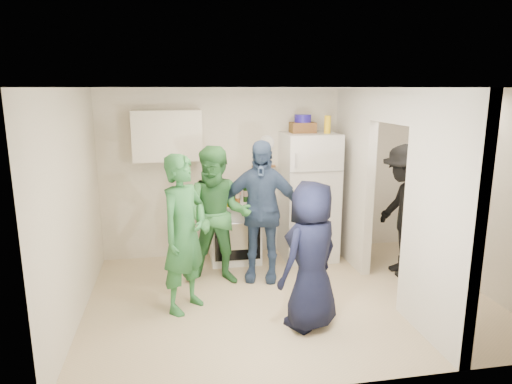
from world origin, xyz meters
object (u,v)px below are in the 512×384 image
wicker_basket (303,128)px  person_navy (311,256)px  blue_bowl (303,118)px  person_nook (404,211)px  person_denim (260,211)px  fridge (309,196)px  person_green_left (184,234)px  stove (235,232)px  yellow_cup_stack_top (327,125)px  person_green_center (218,216)px

wicker_basket → person_navy: 2.40m
blue_bowl → person_nook: size_ratio=0.13×
person_navy → person_denim: bearing=-111.0°
person_denim → wicker_basket: bearing=61.0°
person_denim → person_navy: person_denim is taller
fridge → person_green_left: size_ratio=1.04×
wicker_basket → stove: bearing=-178.9°
wicker_basket → blue_bowl: 0.13m
yellow_cup_stack_top → person_green_left: 2.67m
wicker_basket → person_green_center: (-1.31, -0.76, -1.04)m
yellow_cup_stack_top → person_green_center: (-1.63, -0.61, -1.09)m
blue_bowl → person_denim: 1.55m
person_nook → person_denim: bearing=-93.5°
fridge → blue_bowl: 1.14m
stove → person_nook: person_nook is taller
blue_bowl → yellow_cup_stack_top: (0.32, -0.15, -0.08)m
stove → yellow_cup_stack_top: size_ratio=3.54×
person_green_left → person_denim: size_ratio=0.97×
person_denim → person_nook: bearing=11.8°
person_denim → person_nook: person_denim is taller
blue_bowl → person_green_left: size_ratio=0.13×
yellow_cup_stack_top → person_denim: size_ratio=0.13×
person_denim → stove: bearing=126.4°
yellow_cup_stack_top → person_nook: (0.85, -0.76, -1.10)m
wicker_basket → person_green_center: 1.84m
stove → blue_bowl: (1.00, 0.02, 1.63)m
person_green_center → person_green_left: bearing=-110.4°
fridge → blue_bowl: (-0.10, 0.05, 1.14)m
fridge → person_navy: size_ratio=1.18×
fridge → person_nook: (1.07, -0.86, -0.04)m
person_green_center → person_navy: 1.55m
blue_bowl → person_nook: blue_bowl is taller
stove → person_navy: 2.13m
wicker_basket → person_green_left: size_ratio=0.19×
wicker_basket → person_denim: 1.46m
fridge → yellow_cup_stack_top: size_ratio=7.47×
yellow_cup_stack_top → person_green_center: bearing=-159.6°
blue_bowl → person_nook: bearing=-37.6°
stove → person_navy: bearing=-75.3°
fridge → wicker_basket: bearing=153.4°
blue_bowl → person_green_left: bearing=-141.0°
stove → wicker_basket: (1.00, 0.02, 1.50)m
fridge → person_green_center: size_ratio=1.04×
person_green_left → person_nook: size_ratio=1.01×
person_green_center → person_denim: (0.56, 0.03, 0.03)m
wicker_basket → person_navy: size_ratio=0.22×
wicker_basket → person_navy: bearing=-102.8°
blue_bowl → wicker_basket: bearing=0.0°
person_green_left → person_navy: size_ratio=1.14×
person_green_left → person_nook: bearing=-38.4°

